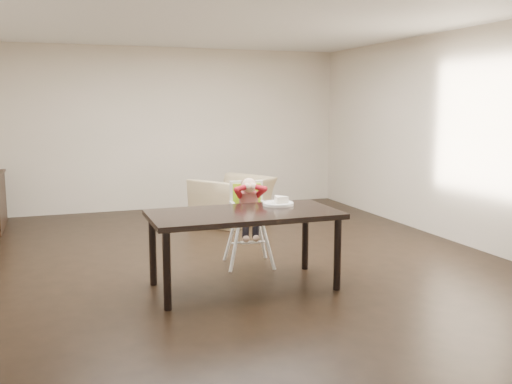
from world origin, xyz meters
The scene contains 6 objects.
ground centered at (0.00, 0.00, 0.00)m, with size 7.00×7.00×0.00m, color black.
room_walls centered at (0.00, 0.00, 1.86)m, with size 6.02×7.02×2.71m.
dining_table centered at (-0.17, -1.01, 0.67)m, with size 1.80×0.90×0.75m.
high_chair centered at (0.13, -0.26, 0.69)m, with size 0.47×0.47×0.98m.
plate centered at (0.28, -0.79, 0.78)m, with size 0.36×0.36×0.09m.
armchair centered at (0.63, 1.92, 0.46)m, with size 1.06×0.69×0.92m, color tan.
Camera 1 is at (-1.86, -6.09, 1.77)m, focal length 40.00 mm.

